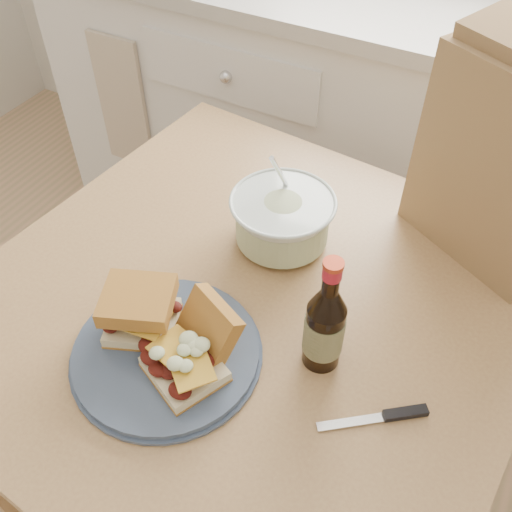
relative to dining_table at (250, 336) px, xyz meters
The scene contains 8 objects.
cabinet_run 1.00m from the dining_table, 86.98° to the left, with size 2.50×0.64×0.94m.
dining_table is the anchor object (origin of this frame).
plate 0.22m from the dining_table, 108.30° to the right, with size 0.29×0.29×0.02m, color #3F4E66.
sandwich_left 0.25m from the dining_table, 127.17° to the right, with size 0.14×0.13×0.08m.
sandwich_right 0.23m from the dining_table, 91.27° to the right, with size 0.14×0.18×0.09m.
coleslaw_bowl 0.22m from the dining_table, 95.94° to the left, with size 0.19×0.19×0.19m.
beer_bottle 0.26m from the dining_table, 19.23° to the right, with size 0.06×0.06×0.22m.
knife 0.33m from the dining_table, 18.75° to the right, with size 0.14×0.11×0.01m.
Camera 1 is at (0.26, 0.17, 1.53)m, focal length 40.00 mm.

